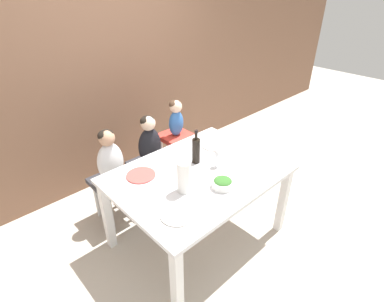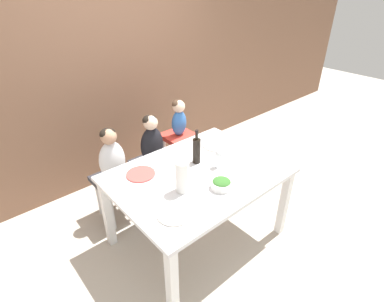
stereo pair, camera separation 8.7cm
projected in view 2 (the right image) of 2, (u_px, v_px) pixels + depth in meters
ground_plane at (197, 236)px, 2.99m from camera, size 14.00×14.00×0.00m
wall_back at (107, 70)px, 3.30m from camera, size 10.00×0.06×2.70m
dining_table at (198, 181)px, 2.65m from camera, size 1.47×1.09×0.77m
chair_far_left at (116, 184)px, 3.06m from camera, size 0.40×0.43×0.48m
chair_far_center at (154, 168)px, 3.33m from camera, size 0.40×0.43×0.48m
chair_right_highchair at (180, 146)px, 3.47m from camera, size 0.34×0.37×0.69m
person_child_left at (111, 155)px, 2.89m from camera, size 0.27×0.17×0.55m
person_child_center at (152, 140)px, 3.15m from camera, size 0.27×0.17×0.55m
person_baby_right at (179, 116)px, 3.28m from camera, size 0.19×0.14×0.41m
wine_bottle at (197, 150)px, 2.68m from camera, size 0.07×0.07×0.33m
paper_towel_roll at (182, 177)px, 2.31m from camera, size 0.11×0.11×0.27m
wine_glass_near at (219, 155)px, 2.62m from camera, size 0.06×0.06×0.18m
salad_bowl_large at (221, 184)px, 2.39m from camera, size 0.17×0.17×0.08m
dinner_plate_front_left at (174, 214)px, 2.13m from camera, size 0.25×0.25×0.01m
dinner_plate_back_left at (141, 174)px, 2.57m from camera, size 0.25×0.25×0.01m
dinner_plate_back_right at (215, 145)px, 3.00m from camera, size 0.25×0.25×0.01m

